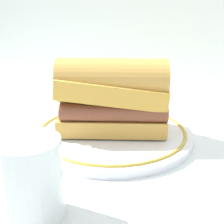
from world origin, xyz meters
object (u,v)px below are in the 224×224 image
Objects in this scene: sausage_sandwich at (112,95)px; butter_knife at (134,102)px; drinking_glass at (31,185)px; plate at (112,133)px.

butter_knife is at bearing 76.97° from sausage_sandwich.
sausage_sandwich is 0.22m from drinking_glass.
drinking_glass is 0.40m from butter_knife.
sausage_sandwich reaches higher than butter_knife.
plate is 2.98× the size of drinking_glass.
drinking_glass is 0.57× the size of butter_knife.
sausage_sandwich is (0.00, -0.00, 0.07)m from plate.
plate is 0.22m from drinking_glass.
drinking_glass is at bearing -82.61° from butter_knife.
drinking_glass is at bearing -85.85° from plate.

